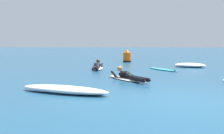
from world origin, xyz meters
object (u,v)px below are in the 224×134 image
at_px(channel_marker_buoy, 127,57).
at_px(surfer_near, 127,76).
at_px(drifting_surfboard, 163,69).
at_px(surfer_far, 97,66).

bearing_deg(channel_marker_buoy, surfer_near, -87.63).
distance_m(drifting_surfboard, channel_marker_buoy, 5.68).
relative_size(drifting_surfboard, channel_marker_buoy, 2.33).
distance_m(surfer_near, surfer_far, 4.33).
relative_size(surfer_near, channel_marker_buoy, 2.44).
bearing_deg(drifting_surfboard, surfer_near, -114.83).
height_order(drifting_surfboard, channel_marker_buoy, channel_marker_buoy).
bearing_deg(surfer_near, surfer_far, 114.37).
xyz_separation_m(surfer_far, drifting_surfboard, (3.54, -0.15, -0.10)).
distance_m(surfer_near, channel_marker_buoy, 9.06).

